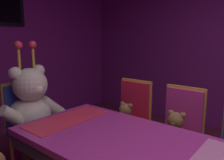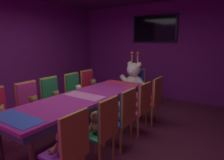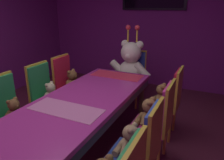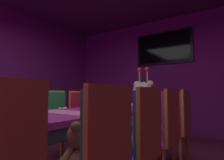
{
  "view_description": "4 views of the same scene",
  "coord_description": "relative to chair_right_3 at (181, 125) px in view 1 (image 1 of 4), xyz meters",
  "views": [
    {
      "loc": [
        -1.24,
        -0.26,
        1.46
      ],
      "look_at": [
        0.16,
        0.89,
        1.13
      ],
      "focal_mm": 35.85,
      "sensor_mm": 36.0,
      "label": 1
    },
    {
      "loc": [
        2.33,
        -2.53,
        1.73
      ],
      "look_at": [
        -0.13,
        1.07,
        0.84
      ],
      "focal_mm": 31.55,
      "sensor_mm": 36.0,
      "label": 2
    },
    {
      "loc": [
        1.28,
        -1.61,
        1.75
      ],
      "look_at": [
        0.18,
        0.73,
        0.86
      ],
      "focal_mm": 34.94,
      "sensor_mm": 36.0,
      "label": 3
    },
    {
      "loc": [
        1.52,
        -1.4,
        0.94
      ],
      "look_at": [
        -0.11,
        1.02,
        1.15
      ],
      "focal_mm": 30.62,
      "sensor_mm": 36.0,
      "label": 4
    }
  ],
  "objects": [
    {
      "name": "throne_chair",
      "position": [
        -0.86,
        1.48,
        0.0
      ],
      "size": [
        0.41,
        0.42,
        0.98
      ],
      "rotation": [
        0.0,
        0.0,
        -1.57
      ],
      "color": "#2D47B2",
      "rests_on": "ground_plane"
    },
    {
      "name": "king_teddy_bear",
      "position": [
        -0.86,
        1.31,
        0.18
      ],
      "size": [
        0.76,
        0.59,
        0.98
      ],
      "rotation": [
        0.0,
        0.0,
        -1.57
      ],
      "color": "silver",
      "rests_on": "throne_chair"
    },
    {
      "name": "chair_right_4",
      "position": [
        0.0,
        0.6,
        0.0
      ],
      "size": [
        0.42,
        0.41,
        0.98
      ],
      "rotation": [
        0.0,
        0.0,
        3.14
      ],
      "color": "red",
      "rests_on": "ground_plane"
    },
    {
      "name": "teddy_right_3",
      "position": [
        -0.15,
        -0.0,
        -0.0
      ],
      "size": [
        0.26,
        0.34,
        0.32
      ],
      "rotation": [
        0.0,
        0.0,
        3.14
      ],
      "color": "olive",
      "rests_on": "chair_right_3"
    },
    {
      "name": "teddy_right_4",
      "position": [
        -0.14,
        0.6,
        -0.01
      ],
      "size": [
        0.24,
        0.31,
        0.29
      ],
      "rotation": [
        0.0,
        0.0,
        3.14
      ],
      "color": "olive",
      "rests_on": "chair_right_4"
    },
    {
      "name": "chair_right_3",
      "position": [
        0.0,
        0.0,
        0.0
      ],
      "size": [
        0.42,
        0.41,
        0.98
      ],
      "rotation": [
        0.0,
        0.0,
        3.14
      ],
      "color": "#CC338C",
      "rests_on": "ground_plane"
    }
  ]
}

